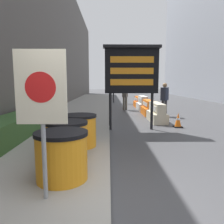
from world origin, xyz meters
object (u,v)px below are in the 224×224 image
Objects in this scene: barrel_drum_back at (79,130)px; pedestrian_worker at (165,97)px; jersey_barrier_orange_near at (148,108)px; warning_sign at (41,98)px; pedestrian_passerby at (125,94)px; jersey_barrier_cream at (157,113)px; barrel_drum_foreground at (62,155)px; traffic_cone_near at (178,120)px; message_board at (132,70)px; traffic_light_near_curb at (114,74)px; jersey_barrier_orange_far at (138,102)px; barrel_drum_middle at (67,140)px; jersey_barrier_white at (143,104)px.

pedestrian_worker is at bearing 58.64° from barrel_drum_back.
jersey_barrier_orange_near is (2.89, 6.43, -0.20)m from barrel_drum_back.
warning_sign is 11.38m from pedestrian_passerby.
barrel_drum_back is at bearing -123.55° from jersey_barrier_cream.
barrel_drum_foreground reaches higher than traffic_cone_near.
message_board reaches higher than barrel_drum_foreground.
jersey_barrier_orange_near is at bearing -135.08° from pedestrian_passerby.
jersey_barrier_cream is (2.89, 4.36, -0.18)m from barrel_drum_back.
jersey_barrier_cream is 1.06× the size of pedestrian_worker.
jersey_barrier_cream is at bearing 51.55° from message_board.
message_board is 11.38m from traffic_light_near_curb.
jersey_barrier_orange_far is (0.00, 6.09, -0.04)m from jersey_barrier_cream.
message_board reaches higher than pedestrian_worker.
jersey_barrier_orange_far is at bearing 45.08° from pedestrian_worker.
pedestrian_worker is at bearing 61.42° from barrel_drum_middle.
jersey_barrier_cream is at bearing -79.92° from traffic_light_near_curb.
jersey_barrier_orange_near is 3.42m from traffic_cone_near.
jersey_barrier_orange_near is 1.10m from pedestrian_worker.
message_board is 6.12m from pedestrian_passerby.
jersey_barrier_orange_near reaches higher than traffic_cone_near.
traffic_light_near_curb reaches higher than jersey_barrier_orange_far.
barrel_drum_middle is 6.10m from jersey_barrier_cream.
jersey_barrier_cream is 4.09m from jersey_barrier_white.
warning_sign reaches higher than pedestrian_passerby.
barrel_drum_middle is 7.97m from jersey_barrier_orange_near.
barrel_drum_back is 0.28× the size of message_board.
message_board is 8.09m from jersey_barrier_orange_far.
jersey_barrier_white is (-0.00, 4.09, 0.03)m from jersey_barrier_cream.
jersey_barrier_cream is at bearing 113.02° from traffic_cone_near.
pedestrian_worker is at bearing 64.97° from barrel_drum_foreground.
jersey_barrier_cream is (3.02, 6.86, -1.16)m from warning_sign.
jersey_barrier_cream is 1.87m from pedestrian_worker.
jersey_barrier_orange_far is at bearing -13.32° from pedestrian_passerby.
barrel_drum_back is at bearing -94.74° from traffic_light_near_curb.
jersey_barrier_orange_far is at bearing 90.00° from jersey_barrier_cream.
barrel_drum_foreground is 8.67m from pedestrian_worker.
warning_sign is at bearing -170.76° from pedestrian_passerby.
jersey_barrier_orange_near is at bearing 67.72° from barrel_drum_middle.
barrel_drum_back is at bearing -114.22° from jersey_barrier_orange_near.
pedestrian_passerby is (0.22, 6.01, -1.15)m from message_board.
traffic_cone_near is (1.88, 0.37, -1.89)m from message_board.
barrel_drum_middle is at bearing -97.75° from barrel_drum_back.
warning_sign reaches higher than jersey_barrier_white.
barrel_drum_foreground is at bearing -109.38° from jersey_barrier_orange_near.
barrel_drum_back is 5.23m from jersey_barrier_cream.
pedestrian_worker is at bearing 65.15° from jersey_barrier_cream.
pedestrian_worker is at bearing -127.14° from pedestrian_passerby.
jersey_barrier_cream is 0.52× the size of traffic_light_near_curb.
jersey_barrier_white is 2.68m from pedestrian_worker.
pedestrian_passerby is (1.78, 8.70, 0.47)m from barrel_drum_back.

